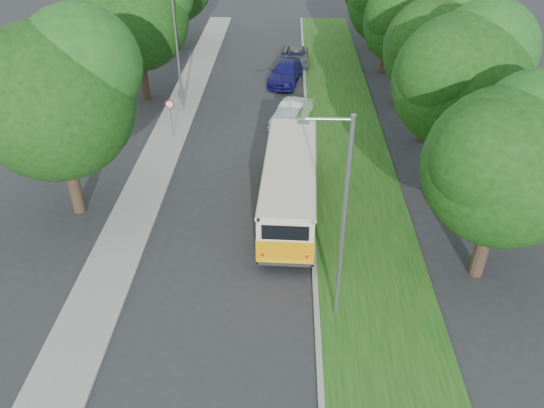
{
  "coord_description": "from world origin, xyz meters",
  "views": [
    {
      "loc": [
        2.4,
        -16.75,
        14.25
      ],
      "look_at": [
        1.77,
        2.59,
        1.5
      ],
      "focal_mm": 35.0,
      "sensor_mm": 36.0,
      "label": 1
    }
  ],
  "objects_px": {
    "lamppost_far": "(176,49)",
    "car_white": "(291,113)",
    "car_grey": "(296,57)",
    "lamppost_near": "(341,218)",
    "car_silver": "(292,163)",
    "vintage_bus": "(290,186)",
    "car_blue": "(286,73)"
  },
  "relations": [
    {
      "from": "lamppost_far",
      "to": "car_silver",
      "type": "relative_size",
      "value": 1.85
    },
    {
      "from": "lamppost_near",
      "to": "lamppost_far",
      "type": "xyz_separation_m",
      "value": [
        -8.91,
        18.5,
        -0.25
      ]
    },
    {
      "from": "car_silver",
      "to": "car_blue",
      "type": "distance_m",
      "value": 13.85
    },
    {
      "from": "lamppost_near",
      "to": "car_grey",
      "type": "xyz_separation_m",
      "value": [
        -1.25,
        28.22,
        -3.75
      ]
    },
    {
      "from": "lamppost_near",
      "to": "car_silver",
      "type": "distance_m",
      "value": 11.03
    },
    {
      "from": "vintage_bus",
      "to": "car_white",
      "type": "height_order",
      "value": "vintage_bus"
    },
    {
      "from": "lamppost_near",
      "to": "vintage_bus",
      "type": "bearing_deg",
      "value": 103.8
    },
    {
      "from": "lamppost_far",
      "to": "car_grey",
      "type": "xyz_separation_m",
      "value": [
        7.66,
        9.72,
        -3.5
      ]
    },
    {
      "from": "lamppost_near",
      "to": "car_silver",
      "type": "height_order",
      "value": "lamppost_near"
    },
    {
      "from": "lamppost_near",
      "to": "lamppost_far",
      "type": "distance_m",
      "value": 20.53
    },
    {
      "from": "lamppost_far",
      "to": "vintage_bus",
      "type": "bearing_deg",
      "value": -58.27
    },
    {
      "from": "lamppost_near",
      "to": "car_grey",
      "type": "distance_m",
      "value": 28.49
    },
    {
      "from": "car_white",
      "to": "car_blue",
      "type": "xyz_separation_m",
      "value": [
        -0.44,
        7.35,
        0.05
      ]
    },
    {
      "from": "lamppost_far",
      "to": "car_white",
      "type": "relative_size",
      "value": 1.82
    },
    {
      "from": "lamppost_near",
      "to": "car_blue",
      "type": "height_order",
      "value": "lamppost_near"
    },
    {
      "from": "lamppost_far",
      "to": "car_blue",
      "type": "bearing_deg",
      "value": 39.33
    },
    {
      "from": "vintage_bus",
      "to": "car_blue",
      "type": "relative_size",
      "value": 1.87
    },
    {
      "from": "car_silver",
      "to": "car_blue",
      "type": "xyz_separation_m",
      "value": [
        -0.48,
        13.84,
        0.04
      ]
    },
    {
      "from": "car_blue",
      "to": "lamppost_far",
      "type": "bearing_deg",
      "value": -130.15
    },
    {
      "from": "lamppost_far",
      "to": "car_blue",
      "type": "distance_m",
      "value": 9.51
    },
    {
      "from": "car_silver",
      "to": "car_grey",
      "type": "height_order",
      "value": "car_silver"
    },
    {
      "from": "car_white",
      "to": "lamppost_far",
      "type": "bearing_deg",
      "value": -171.66
    },
    {
      "from": "car_white",
      "to": "car_grey",
      "type": "distance_m",
      "value": 11.44
    },
    {
      "from": "car_grey",
      "to": "car_blue",
      "type": "bearing_deg",
      "value": -100.93
    },
    {
      "from": "car_silver",
      "to": "lamppost_near",
      "type": "bearing_deg",
      "value": -86.81
    },
    {
      "from": "lamppost_far",
      "to": "car_white",
      "type": "xyz_separation_m",
      "value": [
        7.31,
        -1.72,
        -3.44
      ]
    },
    {
      "from": "car_blue",
      "to": "car_grey",
      "type": "xyz_separation_m",
      "value": [
        0.79,
        4.09,
        -0.11
      ]
    },
    {
      "from": "lamppost_near",
      "to": "vintage_bus",
      "type": "distance_m",
      "value": 7.6
    },
    {
      "from": "vintage_bus",
      "to": "car_blue",
      "type": "xyz_separation_m",
      "value": [
        -0.37,
        17.33,
        -0.66
      ]
    },
    {
      "from": "vintage_bus",
      "to": "car_silver",
      "type": "relative_size",
      "value": 2.3
    },
    {
      "from": "car_silver",
      "to": "vintage_bus",
      "type": "bearing_deg",
      "value": -97.3
    },
    {
      "from": "car_white",
      "to": "car_grey",
      "type": "bearing_deg",
      "value": 109.81
    }
  ]
}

